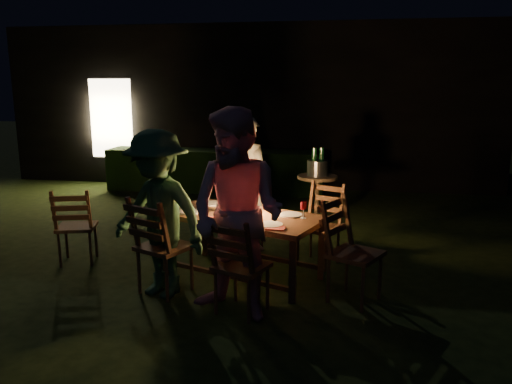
% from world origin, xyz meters
% --- Properties ---
extents(garden_envelope, '(40.00, 40.00, 3.20)m').
position_xyz_m(garden_envelope, '(-0.01, 6.15, 1.58)').
color(garden_envelope, black).
rests_on(garden_envelope, ground).
extents(dining_table, '(1.85, 1.36, 0.69)m').
position_xyz_m(dining_table, '(0.90, -0.53, 0.62)').
color(dining_table, '#4A2918').
rests_on(dining_table, ground).
extents(chair_near_left, '(0.62, 0.64, 1.03)m').
position_xyz_m(chair_near_left, '(0.20, -1.09, 0.31)').
color(chair_near_left, '#4A2918').
rests_on(chair_near_left, ground).
extents(chair_near_right, '(0.56, 0.58, 0.96)m').
position_xyz_m(chair_near_right, '(1.04, -1.41, 0.29)').
color(chair_near_right, '#4A2918').
rests_on(chair_near_right, ground).
extents(chair_far_left, '(0.55, 0.56, 0.90)m').
position_xyz_m(chair_far_left, '(0.75, 0.35, 0.27)').
color(chair_far_left, '#4A2918').
rests_on(chair_far_left, ground).
extents(chair_far_right, '(0.58, 0.59, 0.96)m').
position_xyz_m(chair_far_right, '(1.69, -0.01, 0.29)').
color(chair_far_right, '#4A2918').
rests_on(chair_far_right, ground).
extents(chair_end, '(0.65, 0.64, 1.03)m').
position_xyz_m(chair_end, '(2.05, -0.96, 0.31)').
color(chair_end, '#4A2918').
rests_on(chair_end, ground).
extents(chair_spare, '(0.53, 0.55, 0.94)m').
position_xyz_m(chair_spare, '(-1.09, -0.44, 0.28)').
color(chair_spare, '#4A2918').
rests_on(chair_spare, ground).
extents(person_house_side, '(0.72, 0.59, 1.68)m').
position_xyz_m(person_house_side, '(0.77, 0.40, 0.84)').
color(person_house_side, beige).
rests_on(person_house_side, ground).
extents(person_opp_right, '(1.10, 0.98, 1.86)m').
position_xyz_m(person_opp_right, '(1.03, -1.46, 0.93)').
color(person_opp_right, pink).
rests_on(person_opp_right, ground).
extents(person_opp_left, '(1.20, 0.94, 1.64)m').
position_xyz_m(person_opp_left, '(0.19, -1.14, 0.82)').
color(person_opp_left, '#2C5936').
rests_on(person_opp_left, ground).
extents(lantern, '(0.16, 0.16, 0.35)m').
position_xyz_m(lantern, '(0.96, -0.50, 0.85)').
color(lantern, white).
rests_on(lantern, dining_table).
extents(plate_far_left, '(0.25, 0.25, 0.01)m').
position_xyz_m(plate_far_left, '(0.46, -0.13, 0.70)').
color(plate_far_left, white).
rests_on(plate_far_left, dining_table).
extents(plate_near_left, '(0.25, 0.25, 0.01)m').
position_xyz_m(plate_near_left, '(0.30, -0.54, 0.70)').
color(plate_near_left, white).
rests_on(plate_near_left, dining_table).
extents(plate_far_right, '(0.25, 0.25, 0.01)m').
position_xyz_m(plate_far_right, '(1.40, -0.49, 0.70)').
color(plate_far_right, white).
rests_on(plate_far_right, dining_table).
extents(plate_near_right, '(0.25, 0.25, 0.01)m').
position_xyz_m(plate_near_right, '(1.24, -0.90, 0.70)').
color(plate_near_right, white).
rests_on(plate_near_right, dining_table).
extents(wineglass_a, '(0.06, 0.06, 0.18)m').
position_xyz_m(wineglass_a, '(0.72, -0.16, 0.78)').
color(wineglass_a, '#59070F').
rests_on(wineglass_a, dining_table).
extents(wineglass_b, '(0.06, 0.06, 0.18)m').
position_xyz_m(wineglass_b, '(0.18, -0.39, 0.78)').
color(wineglass_b, '#59070F').
rests_on(wineglass_b, dining_table).
extents(wineglass_c, '(0.06, 0.06, 0.18)m').
position_xyz_m(wineglass_c, '(1.08, -0.90, 0.78)').
color(wineglass_c, '#59070F').
rests_on(wineglass_c, dining_table).
extents(wineglass_d, '(0.06, 0.06, 0.18)m').
position_xyz_m(wineglass_d, '(1.54, -0.58, 0.78)').
color(wineglass_d, '#59070F').
rests_on(wineglass_d, dining_table).
extents(wineglass_e, '(0.06, 0.06, 0.18)m').
position_xyz_m(wineglass_e, '(0.70, -0.78, 0.78)').
color(wineglass_e, silver).
rests_on(wineglass_e, dining_table).
extents(bottle_table, '(0.07, 0.07, 0.28)m').
position_xyz_m(bottle_table, '(0.66, -0.44, 0.83)').
color(bottle_table, '#0F471E').
rests_on(bottle_table, dining_table).
extents(napkin_left, '(0.18, 0.14, 0.01)m').
position_xyz_m(napkin_left, '(0.64, -0.78, 0.70)').
color(napkin_left, red).
rests_on(napkin_left, dining_table).
extents(napkin_right, '(0.18, 0.14, 0.01)m').
position_xyz_m(napkin_right, '(1.31, -1.01, 0.70)').
color(napkin_right, red).
rests_on(napkin_right, dining_table).
extents(phone, '(0.14, 0.07, 0.01)m').
position_xyz_m(phone, '(0.21, -0.59, 0.70)').
color(phone, black).
rests_on(phone, dining_table).
extents(side_table, '(0.57, 0.57, 0.77)m').
position_xyz_m(side_table, '(1.58, 1.48, 0.68)').
color(side_table, '#8B6545').
rests_on(side_table, ground).
extents(ice_bucket, '(0.30, 0.30, 0.22)m').
position_xyz_m(ice_bucket, '(1.58, 1.48, 0.88)').
color(ice_bucket, '#A5A8AD').
rests_on(ice_bucket, side_table).
extents(bottle_bucket_a, '(0.07, 0.07, 0.32)m').
position_xyz_m(bottle_bucket_a, '(1.53, 1.44, 0.93)').
color(bottle_bucket_a, '#0F471E').
rests_on(bottle_bucket_a, side_table).
extents(bottle_bucket_b, '(0.07, 0.07, 0.32)m').
position_xyz_m(bottle_bucket_b, '(1.63, 1.52, 0.93)').
color(bottle_bucket_b, '#0F471E').
rests_on(bottle_bucket_b, side_table).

